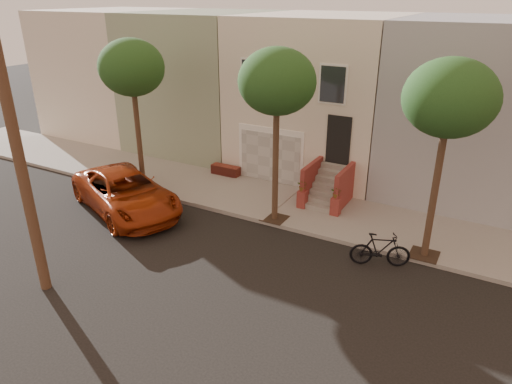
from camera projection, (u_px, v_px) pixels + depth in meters
The scene contains 9 objects.
ground at pixel (192, 263), 15.02m from camera, with size 90.00×90.00×0.00m, color black.
sidewalk at pixel (269, 201), 19.29m from camera, with size 40.00×3.70×0.15m, color gray.
house_row at pixel (325, 91), 22.56m from camera, with size 33.10×11.70×7.00m.
tree_left at pixel (132, 69), 18.53m from camera, with size 2.70×2.57×6.30m.
tree_mid at pixel (277, 83), 15.63m from camera, with size 2.70×2.57×6.30m.
tree_right at pixel (450, 100), 13.18m from camera, with size 2.70×2.57×6.30m.
utility_pole at pixel (485, 204), 6.84m from camera, with size 23.60×1.22×10.00m.
pickup_truck at pixel (126, 192), 18.29m from camera, with size 2.65×5.75×1.60m, color #912B0C.
motorcycle at pixel (380, 250), 14.68m from camera, with size 0.54×1.90×1.14m, color black.
Camera 1 is at (8.06, -10.27, 8.06)m, focal length 32.57 mm.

